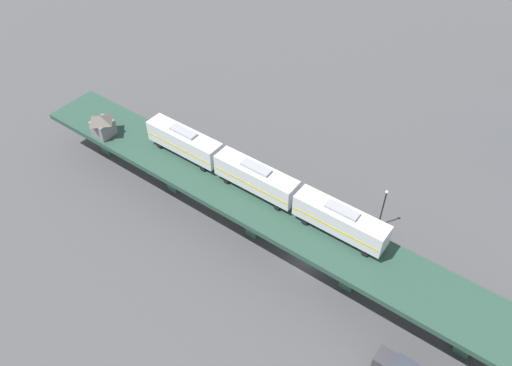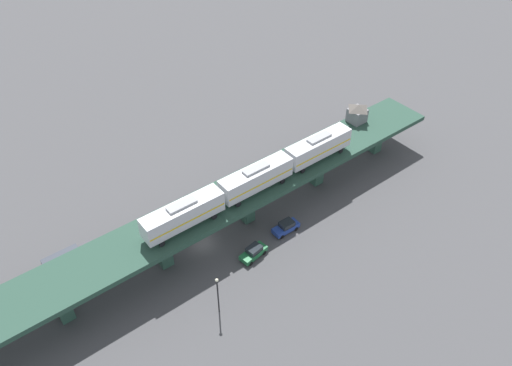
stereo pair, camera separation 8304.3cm
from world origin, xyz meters
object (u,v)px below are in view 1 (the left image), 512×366
street_car_green (304,212)px  signal_hut (102,125)px  subway_train (256,177)px  street_car_blue (260,195)px  street_lamp (383,205)px

street_car_green → signal_hut: bearing=-81.0°
subway_train → street_car_green: bearing=131.5°
signal_hut → street_car_blue: 25.80m
street_car_blue → subway_train: bearing=22.1°
signal_hut → street_car_green: 32.68m
signal_hut → street_lamp: signal_hut is taller
subway_train → street_lamp: 18.37m
street_car_green → street_car_blue: (0.04, -7.25, 0.00)m
subway_train → street_car_green: subway_train is taller
subway_train → street_car_blue: (-4.69, -1.90, -8.39)m
street_car_green → street_lamp: (-3.55, 10.20, 3.17)m
subway_train → street_lamp: bearing=118.0°
subway_train → street_lamp: size_ratio=5.37×
street_car_blue → street_lamp: bearing=101.6°
street_car_green → street_car_blue: size_ratio=0.96×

